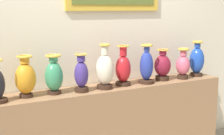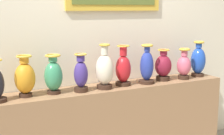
# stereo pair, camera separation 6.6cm
# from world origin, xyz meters

# --- Properties ---
(display_shelf) EXTENTS (2.50, 0.40, 0.83)m
(display_shelf) POSITION_xyz_m (0.00, 0.00, 0.42)
(display_shelf) COLOR #99704C
(display_shelf) RESTS_ON ground_plane
(back_wall) EXTENTS (4.09, 0.14, 3.17)m
(back_wall) POSITION_xyz_m (0.00, 0.26, 1.60)
(back_wall) COLOR beige
(back_wall) RESTS_ON ground_plane
(vase_amber) EXTENTS (0.18, 0.18, 0.37)m
(vase_amber) POSITION_xyz_m (-0.85, -0.01, 1.00)
(vase_amber) COLOR #382319
(vase_amber) RESTS_ON display_shelf
(vase_jade) EXTENTS (0.16, 0.16, 0.36)m
(vase_jade) POSITION_xyz_m (-0.60, -0.02, 1.00)
(vase_jade) COLOR #382319
(vase_jade) RESTS_ON display_shelf
(vase_indigo) EXTENTS (0.13, 0.13, 0.36)m
(vase_indigo) POSITION_xyz_m (-0.35, -0.06, 0.99)
(vase_indigo) COLOR #382319
(vase_indigo) RESTS_ON display_shelf
(vase_ivory) EXTENTS (0.18, 0.18, 0.43)m
(vase_ivory) POSITION_xyz_m (-0.11, -0.06, 1.01)
(vase_ivory) COLOR #382319
(vase_ivory) RESTS_ON display_shelf
(vase_crimson) EXTENTS (0.15, 0.15, 0.40)m
(vase_crimson) POSITION_xyz_m (0.11, -0.02, 1.00)
(vase_crimson) COLOR #382319
(vase_crimson) RESTS_ON display_shelf
(vase_cobalt) EXTENTS (0.16, 0.16, 0.40)m
(vase_cobalt) POSITION_xyz_m (0.37, -0.06, 1.01)
(vase_cobalt) COLOR #382319
(vase_cobalt) RESTS_ON display_shelf
(vase_burgundy) EXTENTS (0.18, 0.18, 0.33)m
(vase_burgundy) POSITION_xyz_m (0.61, -0.01, 0.98)
(vase_burgundy) COLOR #382319
(vase_burgundy) RESTS_ON display_shelf
(vase_rose) EXTENTS (0.15, 0.15, 0.34)m
(vase_rose) POSITION_xyz_m (0.85, -0.06, 0.98)
(vase_rose) COLOR #382319
(vase_rose) RESTS_ON display_shelf
(vase_sapphire) EXTENTS (0.17, 0.17, 0.40)m
(vase_sapphire) POSITION_xyz_m (1.08, -0.02, 1.01)
(vase_sapphire) COLOR #382319
(vase_sapphire) RESTS_ON display_shelf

